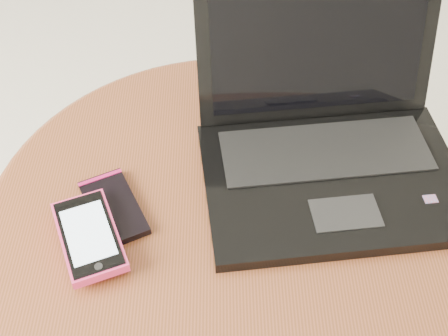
{
  "coord_description": "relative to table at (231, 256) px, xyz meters",
  "views": [
    {
      "loc": [
        -0.03,
        -0.51,
        1.14
      ],
      "look_at": [
        -0.02,
        -0.0,
        0.59
      ],
      "focal_mm": 47.37,
      "sensor_mm": 36.0,
      "label": 1
    }
  ],
  "objects": [
    {
      "name": "table",
      "position": [
        0.0,
        0.0,
        0.0
      ],
      "size": [
        0.67,
        0.67,
        0.53
      ],
      "color": "#5D2E19",
      "rests_on": "ground"
    },
    {
      "name": "laptop",
      "position": [
        0.13,
        0.08,
        0.15
      ],
      "size": [
        0.37,
        0.34,
        0.22
      ],
      "color": "black",
      "rests_on": "table"
    },
    {
      "name": "phone_black",
      "position": [
        -0.16,
        -0.0,
        0.12
      ],
      "size": [
        0.11,
        0.13,
        0.01
      ],
      "color": "black",
      "rests_on": "table"
    },
    {
      "name": "phone_pink",
      "position": [
        -0.18,
        -0.06,
        0.13
      ],
      "size": [
        0.11,
        0.14,
        0.02
      ],
      "color": "#EC326E",
      "rests_on": "phone_black"
    }
  ]
}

